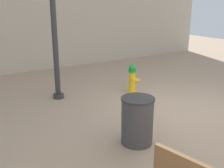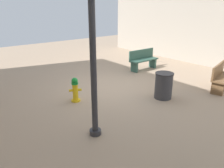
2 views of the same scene
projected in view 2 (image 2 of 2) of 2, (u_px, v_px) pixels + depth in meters
ground_plane at (115, 88)px, 8.14m from camera, size 23.40×23.40×0.00m
fire_hydrant at (75, 90)px, 6.88m from camera, size 0.39×0.37×0.80m
bench_near at (143, 59)px, 10.32m from camera, size 1.56×0.49×0.95m
bench_far at (221, 77)px, 7.82m from camera, size 1.53×0.74×0.95m
street_lamp at (92, 36)px, 4.41m from camera, size 0.36×0.36×3.75m
trash_bin at (164, 86)px, 7.11m from camera, size 0.60×0.60×0.87m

